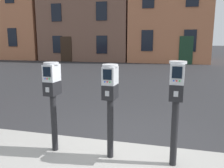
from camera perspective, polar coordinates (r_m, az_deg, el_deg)
The scene contains 7 objects.
ground_plane at distance 3.83m, azimuth 1.45°, elevation -17.20°, with size 160.00×160.00×0.00m, color #28282B.
parking_meter_near_kerb at distance 3.48m, azimuth -14.49°, elevation -1.64°, with size 0.23×0.26×1.35m.
parking_meter_twin_adjacent at distance 3.16m, azimuth -0.45°, elevation -2.61°, with size 0.23×0.26×1.34m.
parking_meter_end_of_row at distance 3.06m, azimuth 15.60°, elevation -2.67°, with size 0.23×0.26×1.40m.
townhouse_green_painted at distance 26.56m, azimuth -24.34°, elevation 18.10°, with size 8.63×5.26×11.19m.
townhouse_cream_stone at distance 22.99m, azimuth -5.18°, elevation 19.37°, with size 7.88×6.52×10.49m.
townhouse_orange_brick at distance 21.83m, azimuth 14.18°, elevation 18.41°, with size 6.30×6.80×9.62m.
Camera 1 is at (0.74, -3.30, 1.80)m, focal length 37.01 mm.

